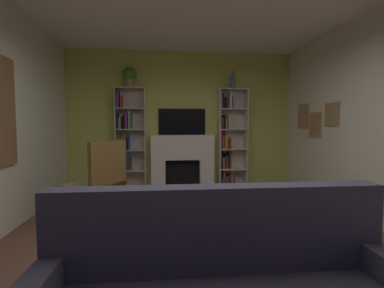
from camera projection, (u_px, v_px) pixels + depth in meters
ground_plane at (206, 254)px, 2.89m from camera, size 7.43×7.43×0.00m
wall_back_accent at (182, 121)px, 5.89m from camera, size 4.75×0.06×2.84m
fireplace at (182, 160)px, 5.79m from camera, size 1.38×0.55×1.12m
tv at (182, 122)px, 5.84m from camera, size 0.96×0.06×0.54m
bookshelf_left at (128, 140)px, 5.66m from camera, size 0.59×0.28×2.07m
bookshelf_right at (229, 142)px, 5.89m from camera, size 0.59×0.31×2.07m
potted_plant at (130, 76)px, 5.54m from camera, size 0.27×0.27×0.39m
vase_with_flowers at (233, 80)px, 5.78m from camera, size 0.11×0.11×0.46m
armchair at (99, 180)px, 3.96m from camera, size 0.87×0.89×1.11m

